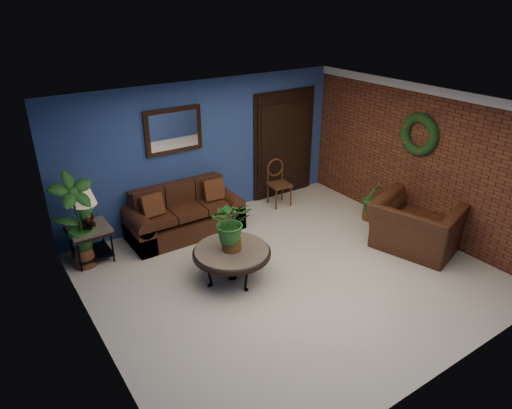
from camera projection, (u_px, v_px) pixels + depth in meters
floor at (288, 274)px, 6.83m from camera, size 5.50×5.50×0.00m
wall_back at (205, 150)px, 8.18m from camera, size 5.50×0.04×2.50m
wall_left at (90, 256)px, 4.91m from camera, size 0.04×5.00×2.50m
wall_right_brick at (420, 161)px, 7.69m from camera, size 0.04×5.00×2.50m
ceiling at (294, 108)px, 5.77m from camera, size 5.50×5.00×0.02m
crown_molding at (430, 90)px, 7.17m from camera, size 0.03×5.00×0.14m
wall_mirror at (174, 131)px, 7.64m from camera, size 1.02×0.06×0.77m
closet_door at (284, 145)px, 9.12m from camera, size 1.44×0.06×2.18m
wreath at (419, 135)px, 7.51m from camera, size 0.16×0.72×0.72m
sofa at (184, 217)px, 7.91m from camera, size 1.95×0.84×0.88m
coffee_table at (232, 253)px, 6.56m from camera, size 1.13×1.13×0.49m
end_table at (90, 235)px, 7.02m from camera, size 0.63×0.63×0.57m
table_lamp at (84, 203)px, 6.79m from camera, size 0.37×0.37×0.62m
side_chair at (278, 179)px, 8.89m from camera, size 0.43×0.43×0.91m
armchair at (416, 226)px, 7.33m from camera, size 1.45×1.56×0.84m
coffee_plant at (231, 223)px, 6.35m from camera, size 0.71×0.66×0.77m
floor_plant at (371, 201)px, 8.31m from camera, size 0.33×0.27×0.74m
tall_plant at (77, 217)px, 6.71m from camera, size 0.76×0.60×1.52m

